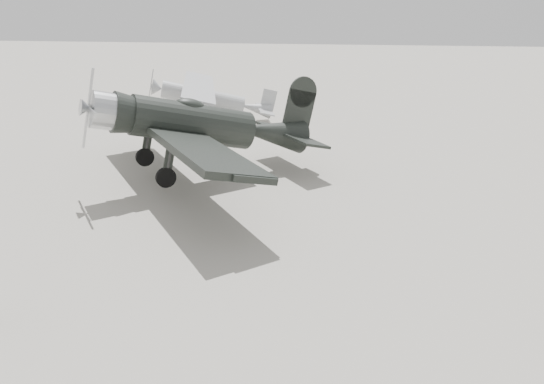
{
  "coord_description": "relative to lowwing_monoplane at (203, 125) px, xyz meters",
  "views": [
    {
      "loc": [
        3.09,
        -11.45,
        7.11
      ],
      "look_at": [
        0.95,
        3.76,
        1.5
      ],
      "focal_mm": 35.0,
      "sensor_mm": 36.0,
      "label": 1
    }
  ],
  "objects": [
    {
      "name": "ground",
      "position": [
        2.6,
        -8.94,
        -2.32
      ],
      "size": [
        160.0,
        160.0,
        0.0
      ],
      "primitive_type": "plane",
      "color": "#9E988C",
      "rests_on": "ground"
    },
    {
      "name": "lowwing_monoplane",
      "position": [
        0.0,
        0.0,
        0.0
      ],
      "size": [
        11.11,
        12.32,
        4.38
      ],
      "rotation": [
        0.0,
        0.24,
        0.62
      ],
      "color": "black",
      "rests_on": "ground"
    },
    {
      "name": "highwing_monoplane",
      "position": [
        -2.36,
        9.95,
        -0.49
      ],
      "size": [
        7.4,
        10.32,
        2.93
      ],
      "rotation": [
        0.0,
        0.23,
        0.26
      ],
      "color": "#939698",
      "rests_on": "ground"
    }
  ]
}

